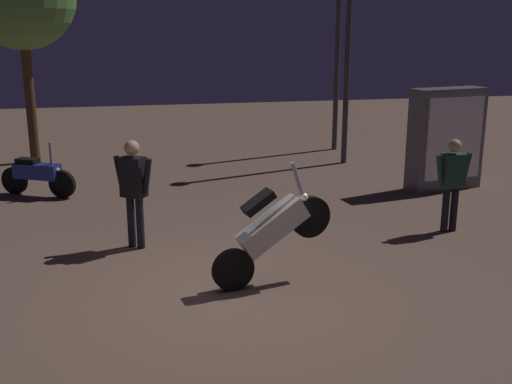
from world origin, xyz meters
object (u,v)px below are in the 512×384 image
Objects in this scene: streetlamp_far at (349,15)px; person_rider_beside at (134,184)px; motorcycle_blue_parked_left at (37,175)px; kiosk_billboard at (446,139)px; person_bystander_far at (452,178)px; streetlamp_near at (338,21)px; motorcycle_white_foreground at (272,230)px.

person_rider_beside is at bearing -135.65° from streetlamp_far.
kiosk_billboard is at bearing 19.94° from motorcycle_blue_parked_left.
motorcycle_blue_parked_left is 0.97× the size of person_bystander_far.
motorcycle_blue_parked_left is at bearing -17.88° from kiosk_billboard.
person_rider_beside is at bearing -129.24° from streetlamp_near.
person_bystander_far is at bearing 13.13° from motorcycle_white_foreground.
motorcycle_blue_parked_left is 8.39m from kiosk_billboard.
motorcycle_white_foreground is 9.91m from streetlamp_near.
kiosk_billboard is (1.18, -2.82, -2.52)m from streetlamp_far.
streetlamp_far is at bearing -77.20° from kiosk_billboard.
kiosk_billboard is at bearing -29.32° from person_bystander_far.
motorcycle_white_foreground is 0.30× the size of streetlamp_near.
motorcycle_blue_parked_left is 0.72× the size of kiosk_billboard.
motorcycle_blue_parked_left is 3.99m from person_rider_beside.
motorcycle_blue_parked_left is 0.90× the size of person_rider_beside.
person_rider_beside reaches higher than person_bystander_far.
person_rider_beside is (1.84, -3.50, 0.57)m from motorcycle_blue_parked_left.
person_rider_beside reaches higher than motorcycle_white_foreground.
motorcycle_blue_parked_left is at bearing 113.23° from motorcycle_white_foreground.
person_bystander_far is at bearing -0.69° from motorcycle_blue_parked_left.
streetlamp_far is (3.56, 6.95, 2.83)m from motorcycle_white_foreground.
streetlamp_far reaches higher than motorcycle_white_foreground.
streetlamp_near is at bearing -89.74° from kiosk_billboard.
motorcycle_white_foreground reaches higher than person_bystander_far.
motorcycle_blue_parked_left is 7.94m from person_bystander_far.
person_bystander_far is 2.95m from kiosk_billboard.
kiosk_billboard reaches higher than motorcycle_white_foreground.
streetlamp_near is (0.51, 7.20, 2.53)m from person_bystander_far.
person_bystander_far is at bearing -91.58° from streetlamp_far.
kiosk_billboard is (4.73, 4.13, 0.31)m from motorcycle_white_foreground.
streetlamp_far is (7.11, 1.65, 3.13)m from motorcycle_blue_parked_left.
motorcycle_white_foreground is 6.39m from motorcycle_blue_parked_left.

